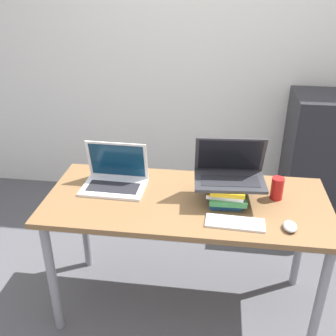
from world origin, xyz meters
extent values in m
cube|color=silver|center=(0.00, 1.74, 1.35)|extent=(8.00, 0.05, 2.70)
cube|color=brown|center=(0.00, 0.33, 0.74)|extent=(1.51, 0.66, 0.03)
cylinder|color=gray|center=(-0.69, 0.06, 0.36)|extent=(0.05, 0.05, 0.72)
cylinder|color=gray|center=(0.69, 0.06, 0.36)|extent=(0.05, 0.05, 0.72)
cylinder|color=gray|center=(-0.69, 0.60, 0.36)|extent=(0.05, 0.05, 0.72)
cylinder|color=gray|center=(0.69, 0.60, 0.36)|extent=(0.05, 0.05, 0.72)
cube|color=silver|center=(-0.41, 0.39, 0.76)|extent=(0.35, 0.25, 0.02)
cube|color=#232328|center=(-0.41, 0.38, 0.77)|extent=(0.29, 0.13, 0.00)
cube|color=silver|center=(-0.41, 0.49, 0.88)|extent=(0.35, 0.06, 0.23)
cube|color=#0A2D4C|center=(-0.41, 0.48, 0.88)|extent=(0.31, 0.05, 0.20)
cube|color=#235693|center=(0.20, 0.35, 0.77)|extent=(0.18, 0.22, 0.04)
cube|color=#33753D|center=(0.21, 0.34, 0.80)|extent=(0.19, 0.25, 0.03)
cube|color=white|center=(0.21, 0.36, 0.83)|extent=(0.21, 0.28, 0.02)
cube|color=gold|center=(0.21, 0.35, 0.85)|extent=(0.18, 0.27, 0.02)
cube|color=#333338|center=(0.22, 0.34, 0.87)|extent=(0.38, 0.25, 0.02)
cube|color=#232328|center=(0.22, 0.33, 0.88)|extent=(0.30, 0.14, 0.00)
cube|color=#333338|center=(0.21, 0.42, 0.99)|extent=(0.37, 0.11, 0.22)
cube|color=black|center=(0.21, 0.41, 0.99)|extent=(0.33, 0.09, 0.19)
cube|color=white|center=(0.25, 0.13, 0.76)|extent=(0.29, 0.12, 0.01)
cube|color=silver|center=(0.25, 0.13, 0.77)|extent=(0.26, 0.10, 0.00)
ellipsoid|color=#B2B2B7|center=(0.51, 0.13, 0.77)|extent=(0.07, 0.10, 0.03)
cylinder|color=red|center=(0.47, 0.40, 0.81)|extent=(0.07, 0.07, 0.12)
cube|color=#232328|center=(0.98, 1.41, 0.52)|extent=(0.59, 0.48, 1.04)
camera|label=1|loc=(0.14, -1.46, 1.85)|focal=42.00mm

